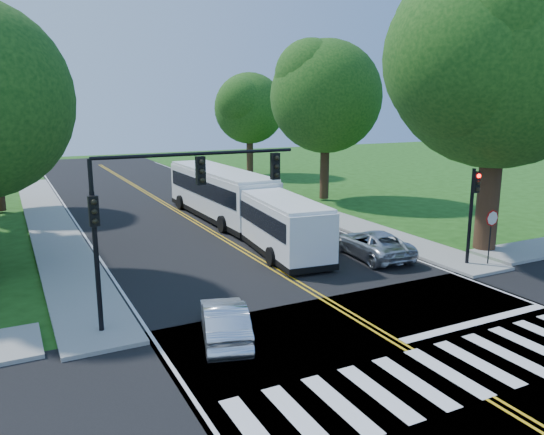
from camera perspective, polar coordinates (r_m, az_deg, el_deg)
ground at (r=16.57m, az=17.01°, el=-14.91°), size 140.00×140.00×0.00m
road at (r=31.20m, az=-6.40°, el=-1.59°), size 14.00×96.00×0.01m
cross_road at (r=16.57m, az=17.01°, el=-14.89°), size 60.00×12.00×0.01m
center_line at (r=34.88m, az=-8.73°, el=-0.17°), size 0.36×70.00×0.01m
edge_line_w at (r=33.45m, az=-19.84°, el=-1.30°), size 0.12×70.00×0.01m
edge_line_e at (r=37.50m, az=1.17°, el=0.83°), size 0.12×70.00×0.01m
crosswalk at (r=16.25m, az=18.27°, el=-15.50°), size 12.60×3.00×0.01m
stop_bar at (r=19.91m, az=21.19°, el=-10.45°), size 6.60×0.40×0.01m
sidewalk_nw at (r=36.23m, az=-22.82°, el=-0.44°), size 2.60×40.00×0.15m
sidewalk_ne at (r=40.78m, az=1.05°, el=1.84°), size 2.60×40.00×0.15m
tree_ne_big at (r=28.43m, az=23.38°, el=15.72°), size 10.80×10.80×14.91m
tree_east_mid at (r=40.87m, az=5.83°, el=12.78°), size 8.40×8.40×11.93m
tree_east_far at (r=55.44m, az=-2.44°, el=11.63°), size 7.20×7.20×10.34m
signal_nw at (r=17.74m, az=-11.22°, el=2.15°), size 7.15×0.46×5.66m
signal_ne at (r=25.60m, az=20.76°, el=1.42°), size 0.30×0.46×4.40m
stop_sign at (r=26.07m, az=22.54°, el=-0.64°), size 0.76×0.08×2.53m
bus_lead at (r=27.78m, az=-0.21°, el=-0.05°), size 3.54×11.18×2.84m
bus_follow at (r=34.68m, az=-5.67°, el=2.70°), size 3.13×12.50×3.23m
hatchback at (r=17.13m, az=-5.13°, el=-11.06°), size 2.39×4.11×1.28m
suv at (r=26.34m, az=10.76°, el=-2.80°), size 2.67×5.01×1.34m
dark_sedan at (r=31.68m, az=3.79°, el=-0.13°), size 3.28×4.76×1.28m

